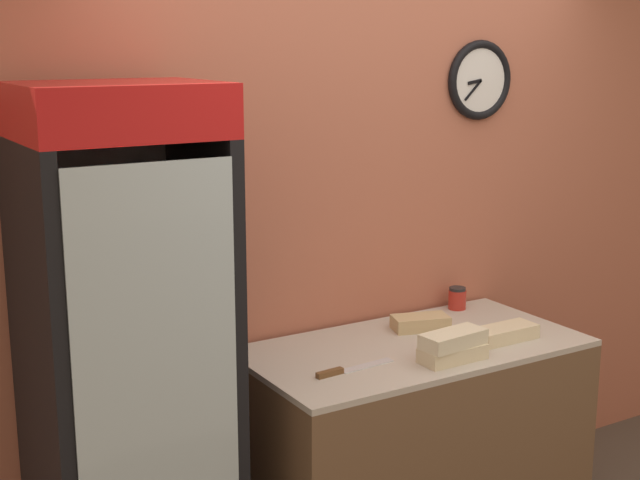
# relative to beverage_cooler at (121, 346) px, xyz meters

# --- Properties ---
(wall_back) EXTENTS (5.20, 0.09, 2.70)m
(wall_back) POSITION_rel_beverage_cooler_xyz_m (1.23, 0.32, 0.26)
(wall_back) COLOR #B7664C
(wall_back) RESTS_ON ground_plane
(prep_counter) EXTENTS (1.43, 0.74, 0.91)m
(prep_counter) POSITION_rel_beverage_cooler_xyz_m (1.22, -0.10, -0.64)
(prep_counter) COLOR brown
(prep_counter) RESTS_ON ground_plane
(beverage_cooler) EXTENTS (0.65, 0.63, 2.02)m
(beverage_cooler) POSITION_rel_beverage_cooler_xyz_m (0.00, 0.00, 0.00)
(beverage_cooler) COLOR black
(beverage_cooler) RESTS_ON ground_plane
(sandwich_stack_bottom) EXTENTS (0.28, 0.12, 0.06)m
(sandwich_stack_bottom) POSITION_rel_beverage_cooler_xyz_m (1.23, -0.34, -0.15)
(sandwich_stack_bottom) COLOR beige
(sandwich_stack_bottom) RESTS_ON prep_counter
(sandwich_stack_middle) EXTENTS (0.29, 0.14, 0.06)m
(sandwich_stack_middle) POSITION_rel_beverage_cooler_xyz_m (1.23, -0.34, -0.09)
(sandwich_stack_middle) COLOR beige
(sandwich_stack_middle) RESTS_ON sandwich_stack_bottom
(sandwich_flat_left) EXTENTS (0.27, 0.19, 0.06)m
(sandwich_flat_left) POSITION_rel_beverage_cooler_xyz_m (1.37, 0.04, -0.15)
(sandwich_flat_left) COLOR tan
(sandwich_flat_left) RESTS_ON prep_counter
(sandwich_flat_right) EXTENTS (0.29, 0.13, 0.06)m
(sandwich_flat_right) POSITION_rel_beverage_cooler_xyz_m (1.58, -0.26, -0.15)
(sandwich_flat_right) COLOR beige
(sandwich_flat_right) RESTS_ON prep_counter
(chefs_knife) EXTENTS (0.36, 0.06, 0.02)m
(chefs_knife) POSITION_rel_beverage_cooler_xyz_m (0.80, -0.22, -0.17)
(chefs_knife) COLOR silver
(chefs_knife) RESTS_ON prep_counter
(condiment_jar) EXTENTS (0.08, 0.08, 0.10)m
(condiment_jar) POSITION_rel_beverage_cooler_xyz_m (1.70, 0.20, -0.13)
(condiment_jar) COLOR #B72D23
(condiment_jar) RESTS_ON prep_counter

